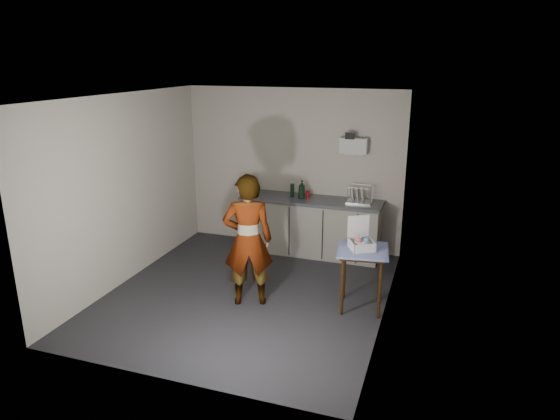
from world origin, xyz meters
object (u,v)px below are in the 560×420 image
(soda_can, at_px, (308,194))
(dish_rack, at_px, (359,199))
(soap_bottle, at_px, (302,189))
(paper_towel, at_px, (253,186))
(side_table, at_px, (363,257))
(dark_bottle, at_px, (292,190))
(standing_man, at_px, (248,240))
(kitchen_counter, at_px, (311,228))
(bakery_box, at_px, (361,242))

(soda_can, height_order, dish_rack, dish_rack)
(soap_bottle, height_order, paper_towel, same)
(side_table, distance_m, dark_bottle, 2.18)
(dish_rack, bearing_deg, standing_man, -118.04)
(dark_bottle, distance_m, paper_towel, 0.65)
(kitchen_counter, height_order, dish_rack, dish_rack)
(kitchen_counter, bearing_deg, dark_bottle, 177.62)
(kitchen_counter, xyz_separation_m, soda_can, (-0.07, 0.05, 0.54))
(dish_rack, bearing_deg, kitchen_counter, -176.73)
(soap_bottle, height_order, soda_can, soap_bottle)
(soap_bottle, xyz_separation_m, soda_can, (0.07, 0.09, -0.09))
(dark_bottle, xyz_separation_m, paper_towel, (-0.65, -0.06, 0.03))
(soda_can, bearing_deg, kitchen_counter, -37.02)
(soda_can, height_order, paper_towel, paper_towel)
(side_table, relative_size, soap_bottle, 2.66)
(kitchen_counter, relative_size, paper_towel, 7.48)
(soap_bottle, relative_size, dark_bottle, 1.39)
(side_table, bearing_deg, dark_bottle, 123.12)
(soda_can, bearing_deg, dark_bottle, -170.36)
(dish_rack, bearing_deg, side_table, -77.99)
(soda_can, xyz_separation_m, paper_towel, (-0.90, -0.10, 0.09))
(kitchen_counter, xyz_separation_m, dish_rack, (0.75, 0.04, 0.54))
(dish_rack, bearing_deg, paper_towel, -177.07)
(bakery_box, bearing_deg, paper_towel, 113.36)
(kitchen_counter, height_order, soda_can, soda_can)
(dish_rack, bearing_deg, soap_bottle, -175.08)
(kitchen_counter, bearing_deg, soap_bottle, -166.78)
(soda_can, distance_m, paper_towel, 0.91)
(bakery_box, bearing_deg, standing_man, 163.97)
(side_table, height_order, dark_bottle, dark_bottle)
(kitchen_counter, xyz_separation_m, side_table, (1.10, -1.60, 0.27))
(kitchen_counter, height_order, side_table, kitchen_counter)
(side_table, distance_m, soap_bottle, 2.04)
(side_table, distance_m, dish_rack, 1.71)
(side_table, relative_size, soda_can, 7.05)
(side_table, xyz_separation_m, dish_rack, (-0.35, 1.65, 0.28))
(dark_bottle, bearing_deg, kitchen_counter, -2.38)
(standing_man, relative_size, soda_can, 15.16)
(kitchen_counter, xyz_separation_m, standing_man, (-0.29, -1.92, 0.43))
(paper_towel, bearing_deg, dark_bottle, 5.11)
(side_table, relative_size, paper_towel, 2.65)
(paper_towel, bearing_deg, kitchen_counter, 2.66)
(standing_man, bearing_deg, bakery_box, 170.61)
(soap_bottle, relative_size, paper_towel, 1.00)
(standing_man, bearing_deg, soda_can, -119.20)
(dark_bottle, relative_size, paper_towel, 0.72)
(soda_can, height_order, bakery_box, bakery_box)
(dark_bottle, xyz_separation_m, bakery_box, (1.39, -1.61, -0.14))
(soda_can, bearing_deg, standing_man, -96.41)
(dish_rack, relative_size, bakery_box, 0.97)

